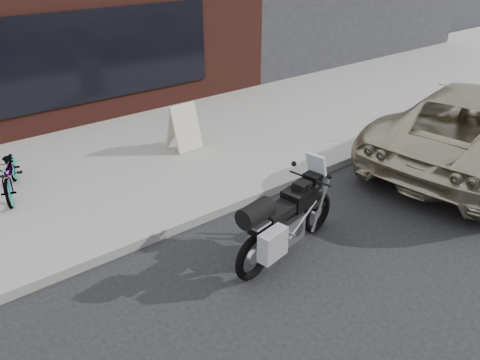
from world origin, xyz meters
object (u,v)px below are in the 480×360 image
at_px(motorcycle, 283,222).
at_px(bicycle_front, 10,173).
at_px(sandwich_sign, 183,126).
at_px(minivan, 478,125).

height_order(motorcycle, bicycle_front, motorcycle).
relative_size(bicycle_front, sandwich_sign, 1.60).
relative_size(motorcycle, minivan, 0.38).
relative_size(motorcycle, bicycle_front, 1.44).
bearing_deg(sandwich_sign, bicycle_front, 174.15).
height_order(motorcycle, sandwich_sign, motorcycle).
bearing_deg(bicycle_front, sandwich_sign, 15.09).
distance_m(motorcycle, sandwich_sign, 3.97).
relative_size(minivan, bicycle_front, 3.77).
distance_m(motorcycle, minivan, 5.19).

